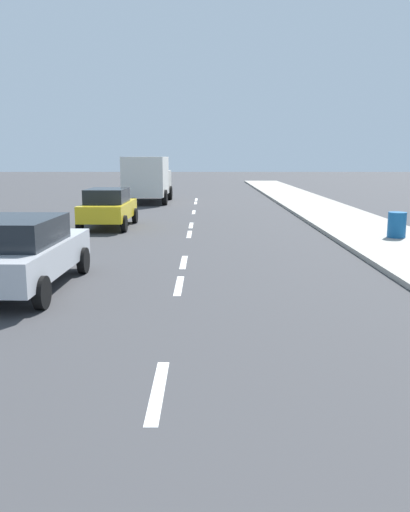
% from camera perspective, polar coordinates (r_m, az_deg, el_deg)
% --- Properties ---
extents(ground_plane, '(160.00, 160.00, 0.00)m').
position_cam_1_polar(ground_plane, '(17.65, -2.11, 1.46)').
color(ground_plane, '#38383A').
extents(sidewalk_strip, '(3.60, 80.00, 0.14)m').
position_cam_1_polar(sidewalk_strip, '(20.56, 17.32, 2.49)').
color(sidewalk_strip, '#9E998E').
rests_on(sidewalk_strip, ground).
extents(lane_stripe_2, '(0.16, 1.80, 0.01)m').
position_cam_1_polar(lane_stripe_2, '(6.73, -5.31, -14.25)').
color(lane_stripe_2, white).
rests_on(lane_stripe_2, ground).
extents(lane_stripe_3, '(0.16, 1.80, 0.01)m').
position_cam_1_polar(lane_stripe_3, '(11.80, -3.04, -3.19)').
color(lane_stripe_3, white).
rests_on(lane_stripe_3, ground).
extents(lane_stripe_4, '(0.16, 1.80, 0.01)m').
position_cam_1_polar(lane_stripe_4, '(14.37, -2.54, -0.67)').
color(lane_stripe_4, white).
rests_on(lane_stripe_4, ground).
extents(lane_stripe_5, '(0.16, 1.80, 0.01)m').
position_cam_1_polar(lane_stripe_5, '(19.51, -1.93, 2.36)').
color(lane_stripe_5, white).
rests_on(lane_stripe_5, ground).
extents(lane_stripe_6, '(0.16, 1.80, 0.01)m').
position_cam_1_polar(lane_stripe_6, '(22.04, -1.74, 3.33)').
color(lane_stripe_6, white).
rests_on(lane_stripe_6, ground).
extents(lane_stripe_7, '(0.16, 1.80, 0.01)m').
position_cam_1_polar(lane_stripe_7, '(27.26, -1.45, 4.75)').
color(lane_stripe_7, white).
rests_on(lane_stripe_7, ground).
extents(lane_stripe_8, '(0.16, 1.80, 0.01)m').
position_cam_1_polar(lane_stripe_8, '(32.69, -1.25, 5.75)').
color(lane_stripe_8, white).
rests_on(lane_stripe_8, ground).
extents(lane_stripe_9, '(0.16, 1.80, 0.01)m').
position_cam_1_polar(lane_stripe_9, '(35.27, -1.18, 6.11)').
color(lane_stripe_9, white).
rests_on(lane_stripe_9, ground).
extents(parked_car_silver, '(2.19, 4.63, 1.57)m').
position_cam_1_polar(parked_car_silver, '(11.99, -19.69, 0.50)').
color(parked_car_silver, '#B7BABF').
rests_on(parked_car_silver, ground).
extents(parked_car_yellow, '(1.94, 4.07, 1.57)m').
position_cam_1_polar(parked_car_yellow, '(21.66, -10.62, 5.24)').
color(parked_car_yellow, gold).
rests_on(parked_car_yellow, ground).
extents(delivery_truck, '(2.74, 6.27, 2.80)m').
position_cam_1_polar(delivery_truck, '(33.17, -6.44, 8.35)').
color(delivery_truck, beige).
rests_on(delivery_truck, ground).
extents(trash_bin_far, '(0.60, 0.60, 0.85)m').
position_cam_1_polar(trash_bin_far, '(18.91, 19.75, 3.19)').
color(trash_bin_far, '#14518C').
rests_on(trash_bin_far, sidewalk_strip).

